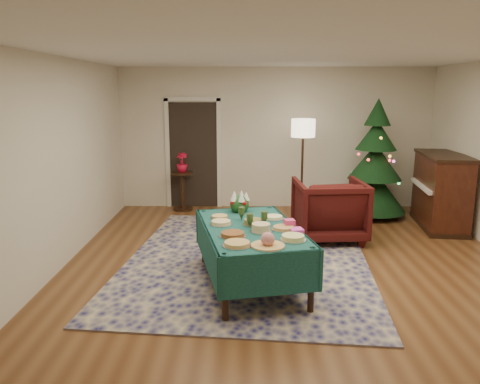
{
  "coord_description": "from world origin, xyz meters",
  "views": [
    {
      "loc": [
        -0.66,
        -5.56,
        2.28
      ],
      "look_at": [
        -0.68,
        0.67,
        0.91
      ],
      "focal_mm": 35.0,
      "sensor_mm": 36.0,
      "label": 1
    }
  ],
  "objects_px": {
    "christmas_tree": "(375,164)",
    "armchair": "(329,207)",
    "floor_lamp": "(303,134)",
    "side_table": "(183,192)",
    "buffet_table": "(251,239)",
    "gift_box": "(289,224)",
    "potted_plant": "(182,167)",
    "piano": "(441,192)"
  },
  "relations": [
    {
      "from": "armchair",
      "to": "piano",
      "type": "bearing_deg",
      "value": -164.55
    },
    {
      "from": "christmas_tree",
      "to": "gift_box",
      "type": "bearing_deg",
      "value": -120.44
    },
    {
      "from": "potted_plant",
      "to": "piano",
      "type": "bearing_deg",
      "value": -13.96
    },
    {
      "from": "potted_plant",
      "to": "piano",
      "type": "distance_m",
      "value": 4.61
    },
    {
      "from": "buffet_table",
      "to": "side_table",
      "type": "relative_size",
      "value": 2.74
    },
    {
      "from": "buffet_table",
      "to": "side_table",
      "type": "height_order",
      "value": "side_table"
    },
    {
      "from": "buffet_table",
      "to": "gift_box",
      "type": "distance_m",
      "value": 0.48
    },
    {
      "from": "armchair",
      "to": "piano",
      "type": "relative_size",
      "value": 0.69
    },
    {
      "from": "potted_plant",
      "to": "piano",
      "type": "height_order",
      "value": "piano"
    },
    {
      "from": "christmas_tree",
      "to": "armchair",
      "type": "bearing_deg",
      "value": -127.36
    },
    {
      "from": "buffet_table",
      "to": "christmas_tree",
      "type": "relative_size",
      "value": 0.95
    },
    {
      "from": "armchair",
      "to": "piano",
      "type": "height_order",
      "value": "piano"
    },
    {
      "from": "floor_lamp",
      "to": "christmas_tree",
      "type": "distance_m",
      "value": 1.41
    },
    {
      "from": "christmas_tree",
      "to": "side_table",
      "type": "bearing_deg",
      "value": 173.25
    },
    {
      "from": "buffet_table",
      "to": "armchair",
      "type": "height_order",
      "value": "armchair"
    },
    {
      "from": "gift_box",
      "to": "floor_lamp",
      "type": "xyz_separation_m",
      "value": [
        0.55,
        3.21,
        0.73
      ]
    },
    {
      "from": "side_table",
      "to": "piano",
      "type": "distance_m",
      "value": 4.61
    },
    {
      "from": "floor_lamp",
      "to": "side_table",
      "type": "height_order",
      "value": "floor_lamp"
    },
    {
      "from": "floor_lamp",
      "to": "potted_plant",
      "type": "distance_m",
      "value": 2.36
    },
    {
      "from": "piano",
      "to": "side_table",
      "type": "bearing_deg",
      "value": 166.04
    },
    {
      "from": "gift_box",
      "to": "piano",
      "type": "xyz_separation_m",
      "value": [
        2.78,
        2.46,
        -0.16
      ]
    },
    {
      "from": "floor_lamp",
      "to": "potted_plant",
      "type": "relative_size",
      "value": 4.75
    },
    {
      "from": "buffet_table",
      "to": "floor_lamp",
      "type": "height_order",
      "value": "floor_lamp"
    },
    {
      "from": "buffet_table",
      "to": "side_table",
      "type": "bearing_deg",
      "value": 109.3
    },
    {
      "from": "armchair",
      "to": "gift_box",
      "type": "bearing_deg",
      "value": 62.01
    },
    {
      "from": "buffet_table",
      "to": "christmas_tree",
      "type": "height_order",
      "value": "christmas_tree"
    },
    {
      "from": "floor_lamp",
      "to": "potted_plant",
      "type": "height_order",
      "value": "floor_lamp"
    },
    {
      "from": "buffet_table",
      "to": "potted_plant",
      "type": "xyz_separation_m",
      "value": [
        -1.24,
        3.55,
        0.27
      ]
    },
    {
      "from": "gift_box",
      "to": "armchair",
      "type": "height_order",
      "value": "armchair"
    },
    {
      "from": "gift_box",
      "to": "floor_lamp",
      "type": "height_order",
      "value": "floor_lamp"
    },
    {
      "from": "gift_box",
      "to": "christmas_tree",
      "type": "xyz_separation_m",
      "value": [
        1.85,
        3.15,
        0.19
      ]
    },
    {
      "from": "piano",
      "to": "buffet_table",
      "type": "bearing_deg",
      "value": -142.92
    },
    {
      "from": "buffet_table",
      "to": "armchair",
      "type": "relative_size",
      "value": 1.94
    },
    {
      "from": "gift_box",
      "to": "potted_plant",
      "type": "xyz_separation_m",
      "value": [
        -1.69,
        3.57,
        0.08
      ]
    },
    {
      "from": "side_table",
      "to": "gift_box",
      "type": "bearing_deg",
      "value": -64.71
    },
    {
      "from": "floor_lamp",
      "to": "side_table",
      "type": "bearing_deg",
      "value": 170.92
    },
    {
      "from": "piano",
      "to": "floor_lamp",
      "type": "bearing_deg",
      "value": 161.36
    },
    {
      "from": "buffet_table",
      "to": "armchair",
      "type": "distance_m",
      "value": 2.14
    },
    {
      "from": "buffet_table",
      "to": "christmas_tree",
      "type": "xyz_separation_m",
      "value": [
        2.3,
        3.13,
        0.38
      ]
    },
    {
      "from": "side_table",
      "to": "potted_plant",
      "type": "bearing_deg",
      "value": 0.0
    },
    {
      "from": "floor_lamp",
      "to": "piano",
      "type": "bearing_deg",
      "value": -18.64
    },
    {
      "from": "armchair",
      "to": "floor_lamp",
      "type": "distance_m",
      "value": 1.77
    }
  ]
}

